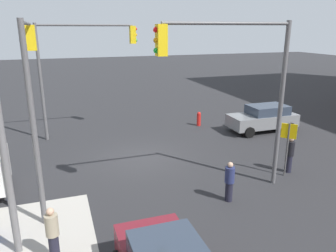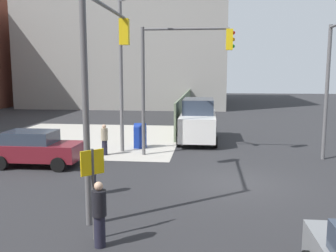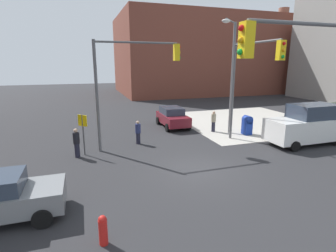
{
  "view_description": "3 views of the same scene",
  "coord_description": "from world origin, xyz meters",
  "px_view_note": "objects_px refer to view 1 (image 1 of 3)",
  "views": [
    {
      "loc": [
        3.73,
        14.84,
        6.23
      ],
      "look_at": [
        -1.05,
        1.0,
        1.83
      ],
      "focal_mm": 35.0,
      "sensor_mm": 36.0,
      "label": 1
    },
    {
      "loc": [
        -14.34,
        1.16,
        4.34
      ],
      "look_at": [
        -0.72,
        2.66,
        2.32
      ],
      "focal_mm": 40.0,
      "sensor_mm": 36.0,
      "label": 2
    },
    {
      "loc": [
        -5.28,
        -11.18,
        5.23
      ],
      "look_at": [
        -0.75,
        2.68,
        1.7
      ],
      "focal_mm": 28.0,
      "sensor_mm": 36.0,
      "label": 3
    }
  ],
  "objects_px": {
    "traffic_signal_ne_corner": "(32,78)",
    "pedestrian_waiting": "(290,154)",
    "pedestrian_crossing": "(53,233)",
    "traffic_signal_nw_corner": "(238,75)",
    "traffic_signal_se_corner": "(79,57)",
    "fire_hydrant": "(199,119)",
    "hatchback_gray": "(263,118)",
    "pedestrian_walking_north": "(229,181)",
    "street_lamp_corner": "(7,89)"
  },
  "relations": [
    {
      "from": "hatchback_gray",
      "to": "fire_hydrant",
      "type": "bearing_deg",
      "value": -34.82
    },
    {
      "from": "traffic_signal_nw_corner",
      "to": "street_lamp_corner",
      "type": "relative_size",
      "value": 0.81
    },
    {
      "from": "fire_hydrant",
      "to": "hatchback_gray",
      "type": "xyz_separation_m",
      "value": [
        -3.35,
        2.33,
        0.36
      ]
    },
    {
      "from": "fire_hydrant",
      "to": "traffic_signal_ne_corner",
      "type": "bearing_deg",
      "value": 36.23
    },
    {
      "from": "hatchback_gray",
      "to": "pedestrian_crossing",
      "type": "relative_size",
      "value": 2.63
    },
    {
      "from": "street_lamp_corner",
      "to": "pedestrian_crossing",
      "type": "bearing_deg",
      "value": 127.54
    },
    {
      "from": "traffic_signal_se_corner",
      "to": "pedestrian_walking_north",
      "type": "xyz_separation_m",
      "value": [
        -4.35,
        9.7,
        -3.84
      ]
    },
    {
      "from": "traffic_signal_ne_corner",
      "to": "pedestrian_crossing",
      "type": "height_order",
      "value": "traffic_signal_ne_corner"
    },
    {
      "from": "traffic_signal_ne_corner",
      "to": "pedestrian_walking_north",
      "type": "relative_size",
      "value": 4.17
    },
    {
      "from": "hatchback_gray",
      "to": "pedestrian_walking_north",
      "type": "bearing_deg",
      "value": 48.04
    },
    {
      "from": "street_lamp_corner",
      "to": "pedestrian_waiting",
      "type": "distance_m",
      "value": 11.53
    },
    {
      "from": "pedestrian_crossing",
      "to": "fire_hydrant",
      "type": "bearing_deg",
      "value": -147.5
    },
    {
      "from": "traffic_signal_ne_corner",
      "to": "street_lamp_corner",
      "type": "bearing_deg",
      "value": 81.04
    },
    {
      "from": "fire_hydrant",
      "to": "pedestrian_crossing",
      "type": "xyz_separation_m",
      "value": [
        9.2,
        10.7,
        0.35
      ]
    },
    {
      "from": "pedestrian_waiting",
      "to": "traffic_signal_nw_corner",
      "type": "bearing_deg",
      "value": -24.33
    },
    {
      "from": "traffic_signal_se_corner",
      "to": "pedestrian_walking_north",
      "type": "relative_size",
      "value": 4.17
    },
    {
      "from": "traffic_signal_ne_corner",
      "to": "fire_hydrant",
      "type": "relative_size",
      "value": 6.91
    },
    {
      "from": "pedestrian_waiting",
      "to": "pedestrian_walking_north",
      "type": "distance_m",
      "value": 4.05
    },
    {
      "from": "traffic_signal_nw_corner",
      "to": "fire_hydrant",
      "type": "height_order",
      "value": "traffic_signal_nw_corner"
    },
    {
      "from": "traffic_signal_se_corner",
      "to": "street_lamp_corner",
      "type": "relative_size",
      "value": 0.81
    },
    {
      "from": "traffic_signal_ne_corner",
      "to": "pedestrian_walking_north",
      "type": "bearing_deg",
      "value": 159.43
    },
    {
      "from": "traffic_signal_nw_corner",
      "to": "hatchback_gray",
      "type": "relative_size",
      "value": 1.53
    },
    {
      "from": "hatchback_gray",
      "to": "street_lamp_corner",
      "type": "bearing_deg",
      "value": 29.13
    },
    {
      "from": "street_lamp_corner",
      "to": "fire_hydrant",
      "type": "distance_m",
      "value": 14.54
    },
    {
      "from": "fire_hydrant",
      "to": "pedestrian_walking_north",
      "type": "height_order",
      "value": "pedestrian_walking_north"
    },
    {
      "from": "traffic_signal_nw_corner",
      "to": "traffic_signal_se_corner",
      "type": "distance_m",
      "value": 10.23
    },
    {
      "from": "traffic_signal_ne_corner",
      "to": "fire_hydrant",
      "type": "distance_m",
      "value": 12.47
    },
    {
      "from": "pedestrian_crossing",
      "to": "pedestrian_waiting",
      "type": "xyz_separation_m",
      "value": [
        -10.0,
        -2.7,
        0.03
      ]
    },
    {
      "from": "traffic_signal_nw_corner",
      "to": "pedestrian_crossing",
      "type": "xyz_separation_m",
      "value": [
        6.71,
        2.0,
        -3.78
      ]
    },
    {
      "from": "pedestrian_walking_north",
      "to": "hatchback_gray",
      "type": "bearing_deg",
      "value": 99.18
    },
    {
      "from": "hatchback_gray",
      "to": "pedestrian_crossing",
      "type": "height_order",
      "value": "hatchback_gray"
    },
    {
      "from": "street_lamp_corner",
      "to": "fire_hydrant",
      "type": "height_order",
      "value": "street_lamp_corner"
    },
    {
      "from": "street_lamp_corner",
      "to": "pedestrian_crossing",
      "type": "relative_size",
      "value": 4.95
    },
    {
      "from": "traffic_signal_ne_corner",
      "to": "pedestrian_waiting",
      "type": "bearing_deg",
      "value": 174.24
    },
    {
      "from": "pedestrian_waiting",
      "to": "pedestrian_walking_north",
      "type": "relative_size",
      "value": 1.07
    },
    {
      "from": "street_lamp_corner",
      "to": "fire_hydrant",
      "type": "bearing_deg",
      "value": -135.58
    },
    {
      "from": "traffic_signal_se_corner",
      "to": "traffic_signal_ne_corner",
      "type": "relative_size",
      "value": 1.0
    },
    {
      "from": "street_lamp_corner",
      "to": "pedestrian_waiting",
      "type": "xyz_separation_m",
      "value": [
        -10.74,
        -1.74,
        -3.83
      ]
    },
    {
      "from": "pedestrian_crossing",
      "to": "pedestrian_waiting",
      "type": "bearing_deg",
      "value": 178.3
    },
    {
      "from": "traffic_signal_se_corner",
      "to": "fire_hydrant",
      "type": "distance_m",
      "value": 8.45
    },
    {
      "from": "street_lamp_corner",
      "to": "pedestrian_walking_north",
      "type": "distance_m",
      "value": 7.97
    },
    {
      "from": "traffic_signal_ne_corner",
      "to": "pedestrian_crossing",
      "type": "bearing_deg",
      "value": 94.59
    },
    {
      "from": "fire_hydrant",
      "to": "pedestrian_crossing",
      "type": "distance_m",
      "value": 14.12
    },
    {
      "from": "traffic_signal_se_corner",
      "to": "street_lamp_corner",
      "type": "height_order",
      "value": "street_lamp_corner"
    },
    {
      "from": "traffic_signal_se_corner",
      "to": "street_lamp_corner",
      "type": "bearing_deg",
      "value": 75.54
    },
    {
      "from": "traffic_signal_nw_corner",
      "to": "traffic_signal_ne_corner",
      "type": "xyz_separation_m",
      "value": [
        7.01,
        -1.74,
        -0.04
      ]
    },
    {
      "from": "traffic_signal_se_corner",
      "to": "hatchback_gray",
      "type": "bearing_deg",
      "value": 166.18
    },
    {
      "from": "traffic_signal_nw_corner",
      "to": "traffic_signal_ne_corner",
      "type": "bearing_deg",
      "value": -13.93
    },
    {
      "from": "traffic_signal_nw_corner",
      "to": "pedestrian_crossing",
      "type": "relative_size",
      "value": 4.02
    },
    {
      "from": "traffic_signal_se_corner",
      "to": "pedestrian_waiting",
      "type": "xyz_separation_m",
      "value": [
        -8.15,
        8.3,
        -3.77
      ]
    }
  ]
}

